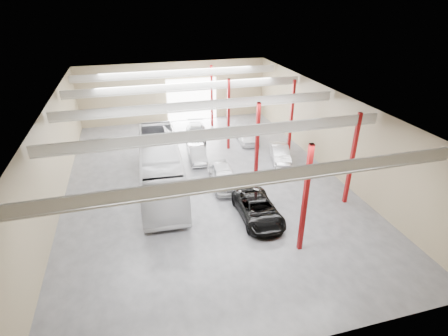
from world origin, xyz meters
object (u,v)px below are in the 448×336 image
car_row_a (223,176)px  car_right_far (247,135)px  car_row_b (197,154)px  coach_bus (161,166)px  car_row_c (196,133)px  black_sedan (258,209)px  car_right_near (280,153)px

car_row_a → car_right_far: 9.63m
car_row_a → car_row_b: 5.32m
coach_bus → car_right_far: bearing=39.7°
car_row_a → car_row_c: (-0.21, 10.40, -0.08)m
black_sedan → car_row_a: 5.31m
black_sedan → car_row_c: 15.65m
car_right_far → black_sedan: bearing=-102.4°
car_row_c → car_row_b: bearing=-89.7°
car_row_b → car_right_far: 6.70m
black_sedan → car_row_c: black_sedan is taller
car_row_b → car_row_c: bearing=83.7°
car_row_c → car_row_a: bearing=-78.7°
car_right_near → black_sedan: bearing=-107.8°
black_sedan → coach_bus: bearing=133.9°
car_row_b → car_right_near: bearing=-12.0°
car_row_a → black_sedan: bearing=-74.1°
car_row_c → coach_bus: bearing=-106.4°
coach_bus → car_row_c: 10.43m
car_row_a → car_row_b: size_ratio=1.19×
black_sedan → car_row_c: (-1.28, 15.60, -0.01)m
car_row_a → car_row_c: bearing=95.5°
coach_bus → car_row_a: coach_bus is taller
coach_bus → black_sedan: size_ratio=2.43×
coach_bus → car_right_near: coach_bus is taller
car_right_far → car_right_near: bearing=-70.7°
coach_bus → black_sedan: 8.72m
car_row_a → car_right_far: size_ratio=1.07×
car_right_near → car_row_b: bearing=179.0°
car_row_a → car_row_b: bearing=106.4°
black_sedan → car_row_c: bearing=95.5°
coach_bus → car_right_far: 12.10m
car_right_far → coach_bus: bearing=-140.2°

